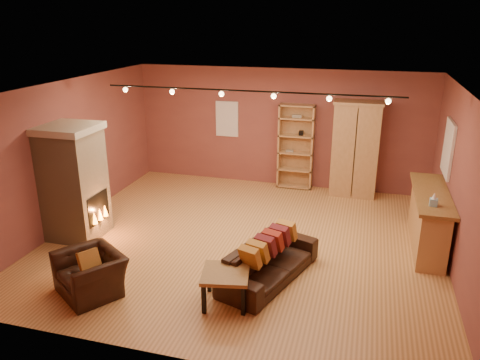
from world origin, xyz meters
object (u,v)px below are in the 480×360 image
(coffee_table, at_px, (226,277))
(bar_counter, at_px, (428,219))
(loveseat, at_px, (269,255))
(bookcase, at_px, (296,146))
(armchair, at_px, (90,267))
(armoire, at_px, (355,149))
(fireplace, at_px, (74,182))

(coffee_table, bearing_deg, bar_counter, 42.07)
(bar_counter, height_order, loveseat, bar_counter)
(bar_counter, relative_size, coffee_table, 2.79)
(bookcase, relative_size, coffee_table, 2.60)
(loveseat, bearing_deg, armchair, 132.68)
(armoire, relative_size, coffee_table, 2.81)
(bookcase, bearing_deg, loveseat, -86.09)
(bar_counter, xyz_separation_m, coffee_table, (-2.93, -2.65, -0.10))
(fireplace, xyz_separation_m, loveseat, (3.77, -0.55, -0.66))
(fireplace, height_order, bar_counter, fireplace)
(fireplace, height_order, bookcase, fireplace)
(fireplace, bearing_deg, loveseat, -8.37)
(armoire, distance_m, coffee_table, 5.23)
(armoire, xyz_separation_m, armchair, (-3.54, -5.23, -0.67))
(bar_counter, relative_size, loveseat, 1.06)
(bookcase, xyz_separation_m, bar_counter, (2.77, -2.47, -0.50))
(fireplace, height_order, loveseat, fireplace)
(armoire, bearing_deg, fireplace, -143.54)
(fireplace, height_order, coffee_table, fireplace)
(fireplace, bearing_deg, armoire, 36.46)
(fireplace, relative_size, bookcase, 1.05)
(armoire, relative_size, bar_counter, 1.01)
(armoire, relative_size, armchair, 1.90)
(bar_counter, xyz_separation_m, armchair, (-4.94, -2.92, -0.11))
(armoire, xyz_separation_m, bar_counter, (1.40, -2.31, -0.57))
(loveseat, xyz_separation_m, coffee_table, (-0.46, -0.82, 0.02))
(armchair, bearing_deg, bookcase, 102.20)
(coffee_table, bearing_deg, armoire, 72.84)
(bar_counter, relative_size, armchair, 1.89)
(armoire, bearing_deg, coffee_table, -107.16)
(bookcase, height_order, coffee_table, bookcase)
(bookcase, xyz_separation_m, loveseat, (0.29, -4.30, -0.62))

